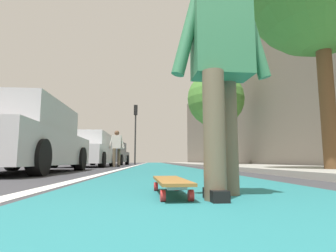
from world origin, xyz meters
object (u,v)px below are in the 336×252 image
at_px(parked_car_near, 23,140).
at_px(skateboard, 171,182).
at_px(skater_person, 221,61).
at_px(pedestrian_distant, 117,146).
at_px(traffic_light, 135,123).
at_px(parked_car_far, 111,154).
at_px(parked_car_mid, 87,151).
at_px(street_tree_mid, 216,99).

bearing_deg(parked_car_near, skateboard, -143.99).
bearing_deg(skater_person, skateboard, 66.62).
relative_size(parked_car_near, pedestrian_distant, 2.91).
relative_size(skater_person, pedestrian_distant, 1.04).
height_order(skateboard, traffic_light, traffic_light).
height_order(traffic_light, pedestrian_distant, traffic_light).
distance_m(parked_car_far, traffic_light, 4.16).
bearing_deg(traffic_light, parked_car_near, 174.92).
distance_m(skater_person, parked_car_mid, 10.62).
bearing_deg(skateboard, parked_car_near, 36.01).
height_order(parked_car_near, parked_car_far, parked_car_far).
height_order(parked_car_near, traffic_light, traffic_light).
distance_m(parked_car_near, parked_car_far, 12.38).
relative_size(skateboard, traffic_light, 0.18).
height_order(parked_car_far, street_tree_mid, street_tree_mid).
bearing_deg(skater_person, parked_car_far, 10.99).
relative_size(parked_car_mid, traffic_light, 0.94).
relative_size(skateboard, skater_person, 0.52).
distance_m(traffic_light, pedestrian_distant, 9.73).
bearing_deg(parked_car_mid, skater_person, -161.87).
xyz_separation_m(skater_person, street_tree_mid, (11.94, -2.81, 2.53)).
bearing_deg(skater_person, street_tree_mid, -13.23).
distance_m(skateboard, parked_car_far, 16.57).
height_order(parked_car_near, street_tree_mid, street_tree_mid).
xyz_separation_m(parked_car_mid, street_tree_mid, (1.85, -6.11, 2.77)).
bearing_deg(parked_car_far, traffic_light, -24.12).
bearing_deg(traffic_light, parked_car_mid, 171.13).
height_order(parked_car_mid, street_tree_mid, street_tree_mid).
distance_m(skater_person, pedestrian_distant, 10.27).
distance_m(skater_person, street_tree_mid, 12.52).
bearing_deg(skateboard, street_tree_mid, -14.97).
bearing_deg(parked_car_near, street_tree_mid, -37.43).
height_order(skateboard, parked_car_near, parked_car_near).
distance_m(parked_car_near, traffic_light, 15.70).
height_order(skater_person, parked_car_near, skater_person).
bearing_deg(skateboard, traffic_light, 4.39).
distance_m(skateboard, parked_car_mid, 10.38).
bearing_deg(parked_car_near, skater_person, -141.88).
height_order(parked_car_far, pedestrian_distant, pedestrian_distant).
xyz_separation_m(skater_person, parked_car_mid, (10.09, 3.30, -0.24)).
height_order(skateboard, street_tree_mid, street_tree_mid).
distance_m(street_tree_mid, pedestrian_distant, 5.79).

